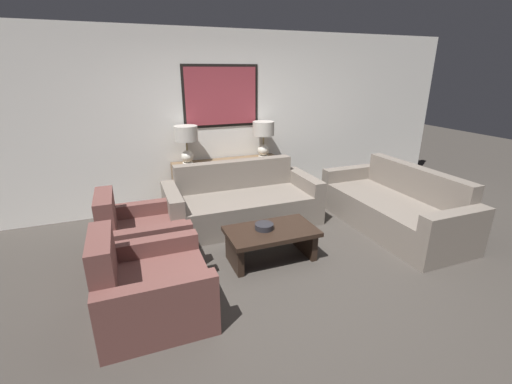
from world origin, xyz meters
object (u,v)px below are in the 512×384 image
couch_by_back_wall (242,204)px  armchair_near_back_wall (142,238)px  table_lamp_left (186,138)px  table_lamp_right (263,133)px  console_table (228,183)px  armchair_near_camera (150,289)px  couch_by_side (394,208)px  coffee_table (271,238)px  decorative_bowl (264,226)px

couch_by_back_wall → armchair_near_back_wall: bearing=-157.0°
table_lamp_left → table_lamp_right: (1.22, 0.00, 0.00)m
table_lamp_right → armchair_near_back_wall: (-2.01, -1.29, -0.86)m
console_table → armchair_near_camera: armchair_near_camera is taller
couch_by_side → armchair_near_back_wall: bearing=174.4°
couch_by_side → coffee_table: bearing=-174.5°
table_lamp_left → couch_by_side: 3.10m
table_lamp_left → table_lamp_right: size_ratio=1.00×
coffee_table → table_lamp_right: bearing=70.5°
console_table → armchair_near_back_wall: 1.90m
couch_by_side → armchair_near_back_wall: size_ratio=2.28×
table_lamp_left → decorative_bowl: table_lamp_left is taller
coffee_table → couch_by_back_wall: bearing=88.6°
armchair_near_camera → table_lamp_left: bearing=71.0°
console_table → coffee_table: bearing=-90.8°
table_lamp_right → coffee_table: size_ratio=0.56×
table_lamp_left → table_lamp_right: same height
console_table → couch_by_back_wall: (0.00, -0.69, -0.09)m
coffee_table → armchair_near_camera: 1.47m
armchair_near_back_wall → couch_by_back_wall: bearing=23.0°
table_lamp_right → couch_by_back_wall: table_lamp_right is taller
console_table → couch_by_side: (1.90, -1.61, -0.09)m
console_table → table_lamp_left: 0.97m
armchair_near_back_wall → coffee_table: bearing=-20.3°
armchair_near_back_wall → console_table: bearing=42.5°
couch_by_back_wall → couch_by_side: same height
table_lamp_right → armchair_near_camera: size_ratio=0.61×
armchair_near_back_wall → table_lamp_right: bearing=32.6°
table_lamp_right → decorative_bowl: bearing=-111.9°
table_lamp_right → couch_by_side: bearing=-51.2°
couch_by_side → armchair_near_camera: size_ratio=2.28×
console_table → armchair_near_back_wall: (-1.40, -1.29, -0.10)m
couch_by_back_wall → armchair_near_back_wall: (-1.40, -0.59, -0.00)m
table_lamp_left → armchair_near_camera: table_lamp_left is taller
armchair_near_camera → coffee_table: bearing=20.3°
couch_by_side → couch_by_back_wall: bearing=154.3°
coffee_table → armchair_near_back_wall: 1.47m
table_lamp_left → armchair_near_back_wall: bearing=-121.7°
table_lamp_left → table_lamp_right: 1.22m
couch_by_side → armchair_near_camera: (-3.30, -0.69, -0.00)m
table_lamp_left → couch_by_side: table_lamp_left is taller
coffee_table → decorative_bowl: 0.16m
couch_by_back_wall → table_lamp_right: bearing=48.7°
table_lamp_right → armchair_near_camera: 3.17m
table_lamp_left → armchair_near_back_wall: 1.74m
couch_by_side → coffee_table: (-1.93, -0.19, -0.01)m
couch_by_back_wall → decorative_bowl: couch_by_back_wall is taller
coffee_table → console_table: bearing=89.2°
table_lamp_right → couch_by_back_wall: size_ratio=0.27×
armchair_near_back_wall → decorative_bowl: bearing=-19.7°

